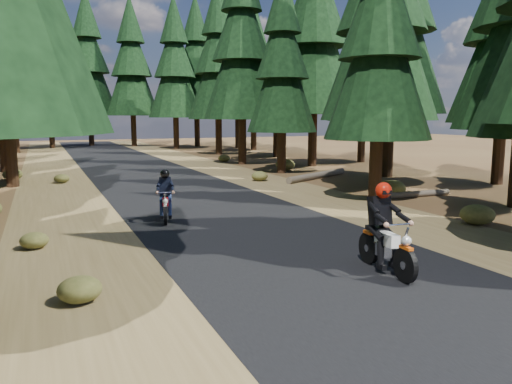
# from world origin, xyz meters

# --- Properties ---
(ground) EXTENTS (120.00, 120.00, 0.00)m
(ground) POSITION_xyz_m (0.00, 0.00, 0.00)
(ground) COLOR #4D311B
(ground) RESTS_ON ground
(road) EXTENTS (6.00, 100.00, 0.01)m
(road) POSITION_xyz_m (0.00, 5.00, 0.01)
(road) COLOR black
(road) RESTS_ON ground
(shoulder_l) EXTENTS (3.20, 100.00, 0.01)m
(shoulder_l) POSITION_xyz_m (-4.60, 5.00, 0.00)
(shoulder_l) COLOR brown
(shoulder_l) RESTS_ON ground
(shoulder_r) EXTENTS (3.20, 100.00, 0.01)m
(shoulder_r) POSITION_xyz_m (4.60, 5.00, 0.00)
(shoulder_r) COLOR brown
(shoulder_r) RESTS_ON ground
(pine_forest) EXTENTS (34.59, 55.08, 16.32)m
(pine_forest) POSITION_xyz_m (-0.02, 21.05, 7.89)
(pine_forest) COLOR black
(pine_forest) RESTS_ON ground
(log_near) EXTENTS (4.73, 2.89, 0.32)m
(log_near) POSITION_xyz_m (7.53, 11.11, 0.16)
(log_near) COLOR #4C4233
(log_near) RESTS_ON ground
(log_far) EXTENTS (3.51, 0.35, 0.24)m
(log_far) POSITION_xyz_m (7.83, 4.54, 0.12)
(log_far) COLOR #4C4233
(log_far) RESTS_ON ground
(understory_shrubs) EXTENTS (15.59, 30.16, 0.66)m
(understory_shrubs) POSITION_xyz_m (2.43, 7.90, 0.28)
(understory_shrubs) COLOR #474C1E
(understory_shrubs) RESTS_ON ground
(rider_lead) EXTENTS (0.78, 2.05, 1.78)m
(rider_lead) POSITION_xyz_m (0.98, -2.70, 0.60)
(rider_lead) COLOR white
(rider_lead) RESTS_ON road
(rider_follow) EXTENTS (0.91, 1.78, 1.52)m
(rider_follow) POSITION_xyz_m (-1.86, 3.91, 0.51)
(rider_follow) COLOR #A40A0F
(rider_follow) RESTS_ON road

